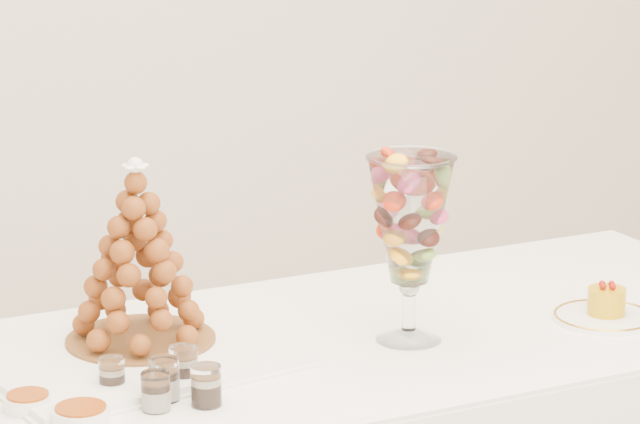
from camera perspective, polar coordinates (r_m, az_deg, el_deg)
name	(u,v)px	position (r m, az deg, el deg)	size (l,w,h in m)	color
lace_tray	(135,357)	(2.82, -6.99, -5.46)	(0.54, 0.40, 0.02)	white
macaron_vase	(410,222)	(2.86, 3.42, -0.38)	(0.16, 0.16, 0.36)	white
cake_plate	(604,317)	(3.08, 10.63, -3.92)	(0.21, 0.21, 0.01)	white
verrine_a	(112,375)	(2.68, -7.84, -6.10)	(0.05, 0.05, 0.06)	white
verrine_b	(164,379)	(2.63, -5.89, -6.29)	(0.05, 0.05, 0.07)	white
verrine_c	(184,366)	(2.70, -5.16, -5.78)	(0.05, 0.05, 0.07)	white
verrine_d	(156,392)	(2.59, -6.20, -6.74)	(0.05, 0.05, 0.07)	white
verrine_e	(206,386)	(2.60, -4.31, -6.54)	(0.05, 0.05, 0.07)	white
ramekin_back	(28,403)	(2.63, -10.94, -7.06)	(0.08, 0.08, 0.03)	white
ramekin_front	(81,417)	(2.55, -8.99, -7.62)	(0.10, 0.10, 0.03)	white
croquembouche	(138,253)	(2.83, -6.87, -1.55)	(0.28, 0.28, 0.35)	brown
mousse_cake	(607,301)	(3.08, 10.74, -3.30)	(0.08, 0.08, 0.07)	#C99609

